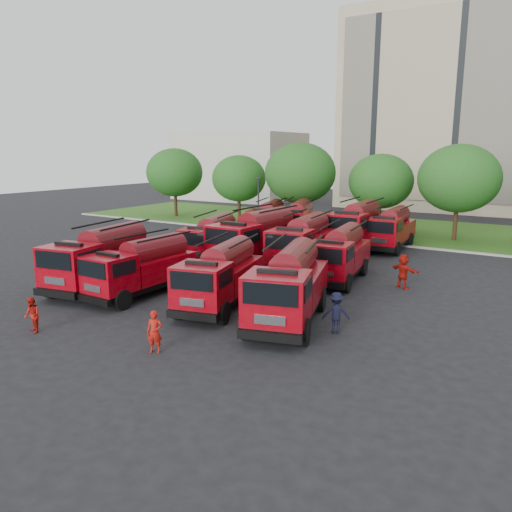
{
  "coord_description": "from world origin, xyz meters",
  "views": [
    {
      "loc": [
        13.68,
        -21.19,
        7.52
      ],
      "look_at": [
        -0.5,
        1.55,
        1.8
      ],
      "focal_mm": 35.0,
      "sensor_mm": 36.0,
      "label": 1
    }
  ],
  "objects_px": {
    "fire_truck_3": "(289,285)",
    "firefighter_1": "(34,333)",
    "fire_truck_9": "(297,223)",
    "fire_truck_4": "(212,239)",
    "fire_truck_6": "(303,242)",
    "firefighter_2": "(275,339)",
    "fire_truck_2": "(221,276)",
    "firefighter_4": "(213,267)",
    "fire_truck_5": "(256,238)",
    "fire_truck_0": "(102,258)",
    "fire_truck_7": "(340,254)",
    "fire_truck_8": "(269,219)",
    "fire_truck_11": "(391,229)",
    "firefighter_3": "(335,332)",
    "fire_truck_10": "(357,226)",
    "firefighter_5": "(402,288)",
    "fire_truck_1": "(141,267)"
  },
  "relations": [
    {
      "from": "fire_truck_8",
      "to": "fire_truck_11",
      "type": "distance_m",
      "value": 10.85
    },
    {
      "from": "fire_truck_8",
      "to": "fire_truck_10",
      "type": "distance_m",
      "value": 8.72
    },
    {
      "from": "firefighter_3",
      "to": "firefighter_4",
      "type": "bearing_deg",
      "value": -58.26
    },
    {
      "from": "fire_truck_8",
      "to": "firefighter_1",
      "type": "bearing_deg",
      "value": -98.01
    },
    {
      "from": "fire_truck_8",
      "to": "firefighter_2",
      "type": "distance_m",
      "value": 24.46
    },
    {
      "from": "fire_truck_4",
      "to": "fire_truck_11",
      "type": "relative_size",
      "value": 1.02
    },
    {
      "from": "fire_truck_5",
      "to": "fire_truck_4",
      "type": "bearing_deg",
      "value": -172.28
    },
    {
      "from": "fire_truck_4",
      "to": "fire_truck_2",
      "type": "bearing_deg",
      "value": -65.77
    },
    {
      "from": "fire_truck_5",
      "to": "firefighter_1",
      "type": "xyz_separation_m",
      "value": [
        -1.37,
        -15.53,
        -1.82
      ]
    },
    {
      "from": "fire_truck_0",
      "to": "firefighter_2",
      "type": "height_order",
      "value": "fire_truck_0"
    },
    {
      "from": "fire_truck_9",
      "to": "fire_truck_4",
      "type": "bearing_deg",
      "value": -119.99
    },
    {
      "from": "fire_truck_9",
      "to": "firefighter_2",
      "type": "xyz_separation_m",
      "value": [
        9.01,
        -19.37,
        -1.71
      ]
    },
    {
      "from": "fire_truck_6",
      "to": "firefighter_1",
      "type": "bearing_deg",
      "value": -111.69
    },
    {
      "from": "fire_truck_4",
      "to": "firefighter_4",
      "type": "height_order",
      "value": "fire_truck_4"
    },
    {
      "from": "fire_truck_6",
      "to": "firefighter_2",
      "type": "xyz_separation_m",
      "value": [
        4.75,
        -11.85,
        -1.68
      ]
    },
    {
      "from": "firefighter_1",
      "to": "firefighter_4",
      "type": "xyz_separation_m",
      "value": [
        -0.76,
        13.6,
        0.0
      ]
    },
    {
      "from": "fire_truck_0",
      "to": "fire_truck_11",
      "type": "relative_size",
      "value": 1.1
    },
    {
      "from": "firefighter_1",
      "to": "firefighter_3",
      "type": "xyz_separation_m",
      "value": [
        10.77,
        6.72,
        0.0
      ]
    },
    {
      "from": "fire_truck_6",
      "to": "firefighter_3",
      "type": "xyz_separation_m",
      "value": [
        6.55,
        -9.91,
        -1.68
      ]
    },
    {
      "from": "fire_truck_3",
      "to": "firefighter_1",
      "type": "bearing_deg",
      "value": -156.87
    },
    {
      "from": "fire_truck_0",
      "to": "fire_truck_2",
      "type": "bearing_deg",
      "value": -5.12
    },
    {
      "from": "fire_truck_2",
      "to": "firefighter_5",
      "type": "height_order",
      "value": "fire_truck_2"
    },
    {
      "from": "fire_truck_0",
      "to": "fire_truck_1",
      "type": "bearing_deg",
      "value": -9.07
    },
    {
      "from": "fire_truck_5",
      "to": "firefighter_2",
      "type": "distance_m",
      "value": 13.29
    },
    {
      "from": "fire_truck_9",
      "to": "firefighter_1",
      "type": "bearing_deg",
      "value": -107.92
    },
    {
      "from": "fire_truck_0",
      "to": "fire_truck_7",
      "type": "height_order",
      "value": "fire_truck_0"
    },
    {
      "from": "fire_truck_11",
      "to": "firefighter_5",
      "type": "relative_size",
      "value": 3.61
    },
    {
      "from": "fire_truck_0",
      "to": "fire_truck_4",
      "type": "height_order",
      "value": "fire_truck_0"
    },
    {
      "from": "fire_truck_1",
      "to": "fire_truck_10",
      "type": "distance_m",
      "value": 18.6
    },
    {
      "from": "fire_truck_11",
      "to": "firefighter_4",
      "type": "xyz_separation_m",
      "value": [
        -7.94,
        -12.27,
        -1.57
      ]
    },
    {
      "from": "firefighter_3",
      "to": "firefighter_5",
      "type": "bearing_deg",
      "value": -120.35
    },
    {
      "from": "fire_truck_0",
      "to": "fire_truck_3",
      "type": "xyz_separation_m",
      "value": [
        11.46,
        0.51,
        -0.02
      ]
    },
    {
      "from": "fire_truck_9",
      "to": "firefighter_5",
      "type": "height_order",
      "value": "fire_truck_9"
    },
    {
      "from": "fire_truck_2",
      "to": "fire_truck_10",
      "type": "distance_m",
      "value": 17.26
    },
    {
      "from": "fire_truck_11",
      "to": "fire_truck_0",
      "type": "bearing_deg",
      "value": -120.33
    },
    {
      "from": "fire_truck_3",
      "to": "firefighter_4",
      "type": "height_order",
      "value": "fire_truck_3"
    },
    {
      "from": "fire_truck_11",
      "to": "firefighter_2",
      "type": "relative_size",
      "value": 4.6
    },
    {
      "from": "fire_truck_1",
      "to": "fire_truck_7",
      "type": "xyz_separation_m",
      "value": [
        7.6,
        8.39,
        0.05
      ]
    },
    {
      "from": "fire_truck_9",
      "to": "firefighter_4",
      "type": "distance_m",
      "value": 10.71
    },
    {
      "from": "fire_truck_2",
      "to": "firefighter_4",
      "type": "distance_m",
      "value": 8.5
    },
    {
      "from": "fire_truck_2",
      "to": "firefighter_4",
      "type": "relative_size",
      "value": 3.77
    },
    {
      "from": "fire_truck_6",
      "to": "fire_truck_10",
      "type": "height_order",
      "value": "fire_truck_10"
    },
    {
      "from": "fire_truck_8",
      "to": "firefighter_4",
      "type": "height_order",
      "value": "fire_truck_8"
    },
    {
      "from": "fire_truck_1",
      "to": "fire_truck_3",
      "type": "distance_m",
      "value": 8.55
    },
    {
      "from": "fire_truck_5",
      "to": "firefighter_5",
      "type": "xyz_separation_m",
      "value": [
        9.82,
        -0.44,
        -1.82
      ]
    },
    {
      "from": "fire_truck_8",
      "to": "firefighter_2",
      "type": "xyz_separation_m",
      "value": [
        12.63,
        -20.89,
        -1.55
      ]
    },
    {
      "from": "firefighter_3",
      "to": "firefighter_5",
      "type": "distance_m",
      "value": 8.38
    },
    {
      "from": "firefighter_1",
      "to": "fire_truck_10",
      "type": "bearing_deg",
      "value": 97.78
    },
    {
      "from": "firefighter_5",
      "to": "firefighter_3",
      "type": "bearing_deg",
      "value": 112.0
    },
    {
      "from": "firefighter_3",
      "to": "fire_truck_1",
      "type": "bearing_deg",
      "value": -26.31
    }
  ]
}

